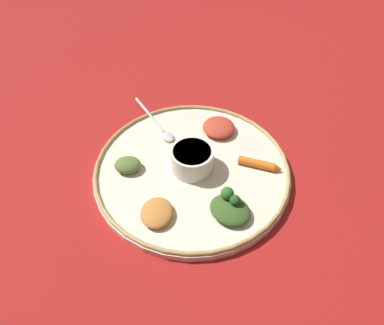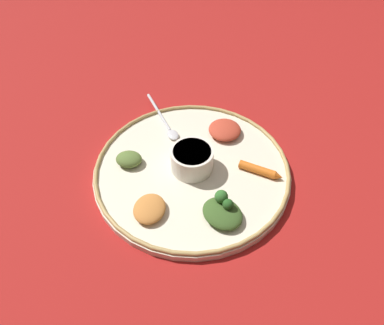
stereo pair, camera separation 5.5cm
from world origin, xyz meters
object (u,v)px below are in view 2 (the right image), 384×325
carrot_near_spoon (260,170)px  center_bowl (192,159)px  spoon (166,123)px  greens_pile (223,211)px

carrot_near_spoon → center_bowl: bearing=36.6°
center_bowl → spoon: size_ratio=0.50×
center_bowl → spoon: center_bowl is taller
carrot_near_spoon → greens_pile: bearing=94.1°
spoon → carrot_near_spoon: size_ratio=1.91×
greens_pile → center_bowl: bearing=-21.8°
spoon → carrot_near_spoon: carrot_near_spoon is taller
greens_pile → carrot_near_spoon: size_ratio=0.86×
spoon → greens_pile: bearing=157.8°
spoon → greens_pile: (-0.25, 0.10, 0.01)m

